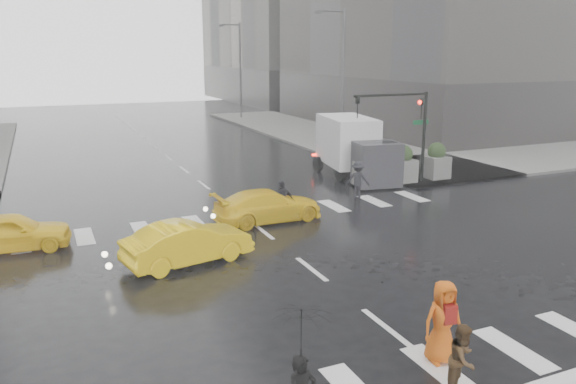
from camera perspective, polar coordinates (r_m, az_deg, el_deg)
name	(u,v)px	position (r m, az deg, el deg)	size (l,w,h in m)	color
ground	(311,269)	(17.02, 2.39, -7.83)	(120.00, 120.00, 0.00)	black
sidewalk_ne	(449,142)	(41.76, 16.01, 4.88)	(35.00, 35.00, 0.15)	slate
road_markings	(311,269)	(17.02, 2.39, -7.81)	(18.00, 48.00, 0.01)	silver
traffic_signal_pole	(408,119)	(27.52, 12.07, 7.23)	(4.45, 0.42, 4.50)	black
street_lamp_near	(341,74)	(36.82, 5.38, 11.83)	(2.15, 0.22, 9.00)	#59595B
street_lamp_far	(239,67)	(55.15, -5.01, 12.55)	(2.15, 0.22, 9.00)	#59595B
planter_west	(368,168)	(26.92, 8.11, 2.43)	(1.10, 1.10, 1.80)	slate
planter_mid	(403,165)	(28.01, 11.60, 2.74)	(1.10, 1.10, 1.80)	slate
planter_east	(436,162)	(29.20, 14.81, 3.01)	(1.10, 1.10, 1.80)	slate
pedestrian_black	(302,352)	(9.40, 1.44, -15.93)	(1.15, 1.16, 2.43)	black
pedestrian_brown	(463,359)	(11.52, 17.33, -15.91)	(0.69, 0.54, 1.42)	#432D18
pedestrian_orange	(443,322)	(12.36, 15.47, -12.57)	(0.96, 0.70, 1.80)	#D2560E
pedestrian_far_a	(282,201)	(21.57, -0.57, -0.89)	(0.91, 0.56, 1.56)	black
pedestrian_far_b	(358,180)	(25.16, 7.11, 1.26)	(1.06, 0.58, 1.63)	black
taxi_front	(10,232)	(20.45, -26.39, -3.66)	(1.50, 3.73, 1.27)	yellow
taxi_mid	(188,243)	(17.53, -10.13, -5.10)	(1.38, 3.97, 1.31)	yellow
taxi_rear	(268,206)	(21.51, -2.04, -1.39)	(1.73, 3.75, 1.23)	yellow
box_truck	(355,147)	(28.84, 6.78, 4.58)	(2.17, 5.80, 3.08)	white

